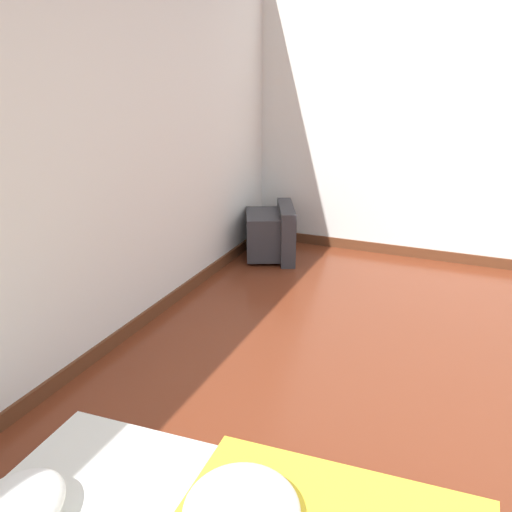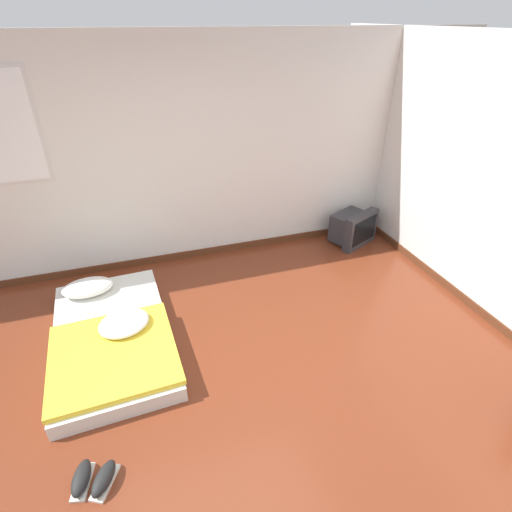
# 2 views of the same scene
# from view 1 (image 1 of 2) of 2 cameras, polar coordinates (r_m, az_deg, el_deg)

# --- Properties ---
(wall_back) EXTENTS (8.13, 0.08, 2.60)m
(wall_back) POSITION_cam_1_polar(r_m,az_deg,el_deg) (2.96, -22.18, 9.92)
(wall_back) COLOR silver
(wall_back) RESTS_ON ground_plane
(crt_tv) EXTENTS (0.66, 0.60, 0.47)m
(crt_tv) POSITION_cam_1_polar(r_m,az_deg,el_deg) (5.01, 1.63, 2.29)
(crt_tv) COLOR #333338
(crt_tv) RESTS_ON ground_plane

